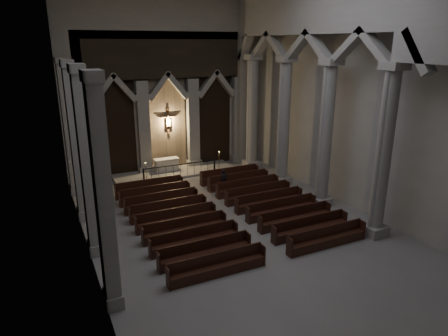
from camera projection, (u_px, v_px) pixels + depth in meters
name	position (u px, v px, depth m)	size (l,w,h in m)	color
room	(251.00, 72.00, 16.69)	(24.00, 24.10, 12.00)	gray
sanctuary_wall	(167.00, 76.00, 26.91)	(14.00, 0.77, 12.00)	#A19E96
right_arcade	(334.00, 62.00, 20.03)	(1.00, 24.00, 12.00)	#A19E96
left_pilasters	(81.00, 155.00, 18.02)	(0.60, 13.00, 8.03)	#A19E96
sanctuary_step	(175.00, 172.00, 28.07)	(8.50, 2.60, 0.15)	#A19E96
altar	(166.00, 164.00, 28.04)	(1.72, 0.69, 0.88)	beige
altar_rail	(180.00, 169.00, 26.89)	(5.13, 0.09, 1.01)	black
candle_stand_left	(146.00, 177.00, 26.12)	(0.23, 0.23, 1.37)	olive
candle_stand_right	(219.00, 166.00, 28.20)	(0.26, 0.26, 1.52)	olive
pews	(225.00, 211.00, 21.01)	(9.52, 10.25, 0.92)	black
worshipper	(224.00, 179.00, 24.82)	(0.47, 0.31, 1.29)	black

